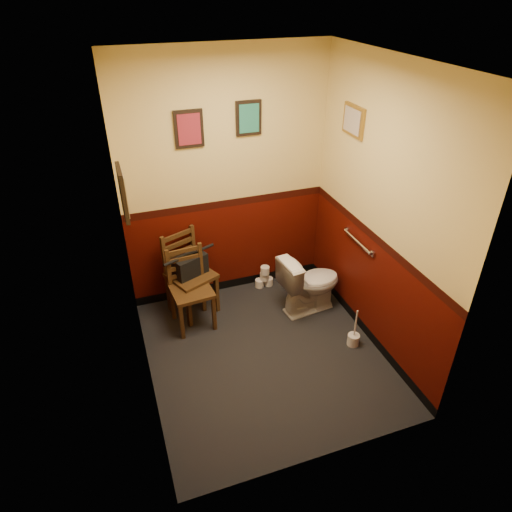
# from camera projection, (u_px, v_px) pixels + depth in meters

# --- Properties ---
(floor) EXTENTS (2.20, 2.40, 0.00)m
(floor) POSITION_uv_depth(u_px,v_px,m) (264.00, 354.00, 4.51)
(floor) COLOR black
(floor) RESTS_ON ground
(ceiling) EXTENTS (2.20, 2.40, 0.00)m
(ceiling) POSITION_uv_depth(u_px,v_px,m) (268.00, 62.00, 3.09)
(ceiling) COLOR silver
(ceiling) RESTS_ON ground
(wall_back) EXTENTS (2.20, 0.00, 2.70)m
(wall_back) POSITION_uv_depth(u_px,v_px,m) (226.00, 182.00, 4.76)
(wall_back) COLOR #410A04
(wall_back) RESTS_ON ground
(wall_front) EXTENTS (2.20, 0.00, 2.70)m
(wall_front) POSITION_uv_depth(u_px,v_px,m) (333.00, 324.00, 2.84)
(wall_front) COLOR #410A04
(wall_front) RESTS_ON ground
(wall_left) EXTENTS (0.00, 2.40, 2.70)m
(wall_left) POSITION_uv_depth(u_px,v_px,m) (132.00, 259.00, 3.49)
(wall_left) COLOR #410A04
(wall_left) RESTS_ON ground
(wall_right) EXTENTS (0.00, 2.40, 2.70)m
(wall_right) POSITION_uv_depth(u_px,v_px,m) (380.00, 216.00, 4.11)
(wall_right) COLOR #410A04
(wall_right) RESTS_ON ground
(grab_bar) EXTENTS (0.05, 0.56, 0.06)m
(grab_bar) POSITION_uv_depth(u_px,v_px,m) (358.00, 241.00, 4.51)
(grab_bar) COLOR silver
(grab_bar) RESTS_ON wall_right
(framed_print_back_a) EXTENTS (0.28, 0.04, 0.36)m
(framed_print_back_a) POSITION_uv_depth(u_px,v_px,m) (189.00, 129.00, 4.33)
(framed_print_back_a) COLOR black
(framed_print_back_a) RESTS_ON wall_back
(framed_print_back_b) EXTENTS (0.26, 0.04, 0.34)m
(framed_print_back_b) POSITION_uv_depth(u_px,v_px,m) (249.00, 118.00, 4.47)
(framed_print_back_b) COLOR black
(framed_print_back_b) RESTS_ON wall_back
(framed_print_left) EXTENTS (0.04, 0.30, 0.38)m
(framed_print_left) POSITION_uv_depth(u_px,v_px,m) (123.00, 193.00, 3.31)
(framed_print_left) COLOR black
(framed_print_left) RESTS_ON wall_left
(framed_print_right) EXTENTS (0.04, 0.34, 0.28)m
(framed_print_right) POSITION_uv_depth(u_px,v_px,m) (353.00, 121.00, 4.22)
(framed_print_right) COLOR olive
(framed_print_right) RESTS_ON wall_right
(toilet) EXTENTS (0.73, 0.47, 0.68)m
(toilet) POSITION_uv_depth(u_px,v_px,m) (310.00, 283.00, 4.96)
(toilet) COLOR white
(toilet) RESTS_ON floor
(toilet_brush) EXTENTS (0.12, 0.12, 0.43)m
(toilet_brush) POSITION_uv_depth(u_px,v_px,m) (353.00, 339.00, 4.60)
(toilet_brush) COLOR silver
(toilet_brush) RESTS_ON floor
(chair_left) EXTENTS (0.44, 0.44, 0.87)m
(chair_left) POSITION_uv_depth(u_px,v_px,m) (190.00, 289.00, 4.71)
(chair_left) COLOR #4B3016
(chair_left) RESTS_ON floor
(chair_right) EXTENTS (0.57, 0.57, 0.93)m
(chair_right) POSITION_uv_depth(u_px,v_px,m) (189.00, 274.00, 4.89)
(chair_right) COLOR #4B3016
(chair_right) RESTS_ON floor
(handbag) EXTENTS (0.39, 0.30, 0.26)m
(handbag) POSITION_uv_depth(u_px,v_px,m) (190.00, 265.00, 4.79)
(handbag) COLOR black
(handbag) RESTS_ON chair_right
(tp_stack) EXTENTS (0.22, 0.13, 0.29)m
(tp_stack) POSITION_uv_depth(u_px,v_px,m) (264.00, 278.00, 5.44)
(tp_stack) COLOR silver
(tp_stack) RESTS_ON floor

